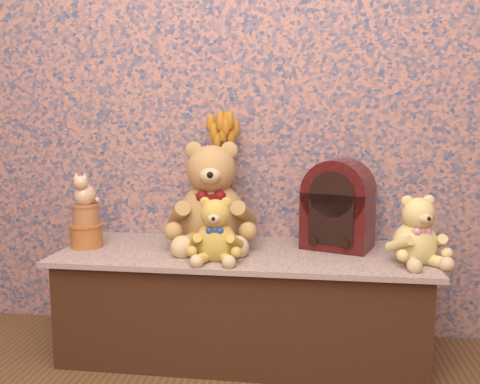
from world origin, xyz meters
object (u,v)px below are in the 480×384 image
at_px(cathedral_radio, 338,204).
at_px(ceramic_vase, 222,219).
at_px(biscuit_tin_lower, 87,236).
at_px(teddy_medium, 216,226).
at_px(cat_figurine, 85,188).
at_px(teddy_large, 212,190).
at_px(teddy_small, 416,227).

distance_m(cathedral_radio, ceramic_vase, 0.49).
bearing_deg(biscuit_tin_lower, cathedral_radio, 7.04).
relative_size(teddy_medium, cat_figurine, 1.86).
bearing_deg(teddy_large, teddy_medium, -83.69).
bearing_deg(teddy_large, cathedral_radio, -6.23).
bearing_deg(cathedral_radio, teddy_large, -158.33).
xyz_separation_m(ceramic_vase, cat_figurine, (-0.52, -0.20, 0.15)).
height_order(teddy_medium, cathedral_radio, cathedral_radio).
relative_size(teddy_small, cat_figurine, 1.96).
xyz_separation_m(teddy_medium, biscuit_tin_lower, (-0.55, 0.11, -0.08)).
height_order(teddy_small, ceramic_vase, teddy_small).
bearing_deg(biscuit_tin_lower, teddy_small, -2.62).
bearing_deg(cat_figurine, teddy_small, -2.39).
relative_size(teddy_large, cat_figurine, 3.39).
relative_size(teddy_medium, cathedral_radio, 0.70).
height_order(ceramic_vase, cat_figurine, cat_figurine).
height_order(ceramic_vase, biscuit_tin_lower, ceramic_vase).
bearing_deg(teddy_medium, ceramic_vase, 91.85).
bearing_deg(cat_figurine, teddy_large, 12.28).
height_order(teddy_large, cat_figurine, teddy_large).
xyz_separation_m(teddy_medium, teddy_small, (0.71, 0.05, 0.01)).
distance_m(teddy_small, cat_figurine, 1.27).
distance_m(teddy_small, cathedral_radio, 0.32).
height_order(teddy_small, biscuit_tin_lower, teddy_small).
bearing_deg(teddy_medium, biscuit_tin_lower, 164.65).
bearing_deg(ceramic_vase, biscuit_tin_lower, -159.32).
xyz_separation_m(biscuit_tin_lower, cat_figurine, (0.00, 0.00, 0.19)).
xyz_separation_m(teddy_medium, cat_figurine, (-0.55, 0.11, 0.12)).
bearing_deg(teddy_large, biscuit_tin_lower, -176.22).
bearing_deg(teddy_small, ceramic_vase, 142.93).
xyz_separation_m(teddy_large, teddy_small, (0.77, -0.16, -0.10)).
distance_m(ceramic_vase, biscuit_tin_lower, 0.56).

